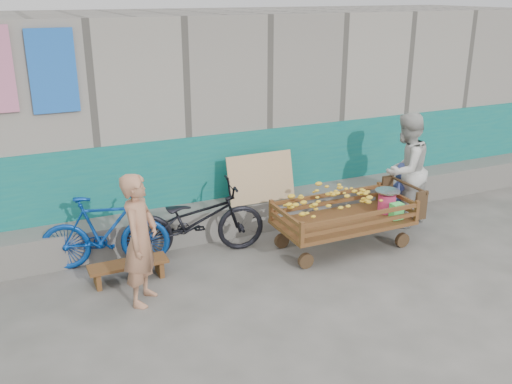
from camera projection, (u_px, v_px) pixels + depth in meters
name	position (u px, v px, depth m)	size (l,w,h in m)	color
ground	(321.00, 306.00, 6.33)	(80.00, 80.00, 0.00)	#4F4E48
building_wall	(197.00, 110.00, 9.30)	(12.00, 3.50, 3.00)	gray
banana_cart	(342.00, 209.00, 7.58)	(1.98, 0.90, 0.84)	brown
bench	(128.00, 267.00, 6.85)	(0.94, 0.28, 0.24)	brown
vendor_man	(140.00, 240.00, 6.20)	(0.55, 0.36, 1.51)	#AC7657
woman	(405.00, 170.00, 8.28)	(0.82, 0.64, 1.69)	beige
child	(403.00, 194.00, 8.41)	(0.46, 0.30, 0.95)	#3B4993
bicycle_dark	(195.00, 220.00, 7.43)	(0.64, 1.84, 0.97)	black
bicycle_blue	(105.00, 232.00, 7.09)	(0.45, 1.59, 0.95)	#0C3E9D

